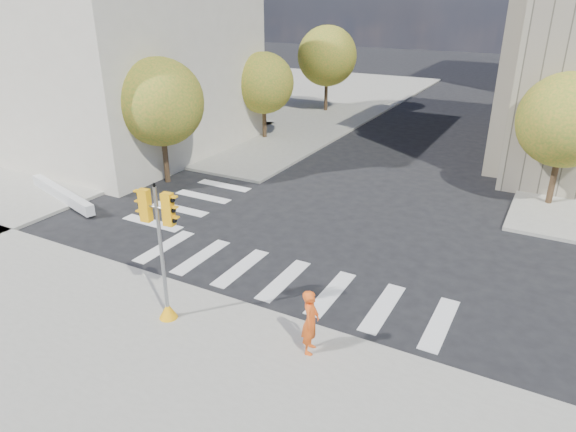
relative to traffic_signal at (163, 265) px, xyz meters
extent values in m
plane|color=black|center=(1.99, 5.83, -1.98)|extent=(160.00, 160.00, 0.00)
cube|color=gray|center=(-18.01, 31.83, -1.90)|extent=(28.00, 40.00, 0.15)
cube|color=beige|center=(-18.01, 13.83, 4.02)|extent=(18.00, 14.00, 12.00)
cylinder|color=#382616|center=(-8.51, 9.83, -0.75)|extent=(0.28, 0.28, 2.45)
sphere|color=#447521|center=(-8.51, 9.83, 2.23)|extent=(4.40, 4.40, 4.40)
cylinder|color=#382616|center=(-8.51, 19.83, -0.89)|extent=(0.28, 0.28, 2.17)
sphere|color=#447521|center=(-8.51, 19.83, 1.79)|extent=(4.00, 4.00, 4.00)
cylinder|color=#382616|center=(-8.51, 29.83, -0.66)|extent=(0.28, 0.28, 2.62)
sphere|color=#447521|center=(-8.51, 29.83, 2.57)|extent=(4.80, 4.80, 4.80)
cylinder|color=#382616|center=(9.49, 15.83, -0.79)|extent=(0.28, 0.28, 2.38)
sphere|color=#447521|center=(9.49, 15.83, 2.08)|extent=(4.20, 4.20, 4.20)
cylinder|color=#382616|center=(9.49, 27.83, -0.72)|extent=(0.28, 0.28, 2.52)
sphere|color=#447521|center=(9.49, 27.83, 2.38)|extent=(4.60, 4.60, 4.60)
cylinder|color=#382616|center=(9.49, 39.83, -0.84)|extent=(0.28, 0.28, 2.27)
cone|color=#F8A60D|center=(0.00, 0.00, -1.58)|extent=(0.56, 0.56, 0.50)
cylinder|color=gray|center=(0.00, 0.00, 0.29)|extent=(0.11, 0.11, 4.22)
cylinder|color=black|center=(0.00, 0.00, 2.45)|extent=(0.07, 0.07, 0.12)
cylinder|color=gray|center=(0.00, 0.00, 1.80)|extent=(0.90, 0.16, 0.06)
cube|color=#F8A60D|center=(-0.38, -0.04, 1.80)|extent=(0.32, 0.25, 0.95)
cube|color=#F8A60D|center=(0.38, 0.04, 1.80)|extent=(0.32, 0.25, 0.95)
imported|color=#ED5516|center=(4.47, 0.65, -0.88)|extent=(0.60, 0.78, 1.89)
cube|color=silver|center=(-11.01, 5.17, -1.58)|extent=(5.87, 2.07, 0.50)
camera|label=1|loc=(9.44, -9.73, 7.21)|focal=32.00mm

